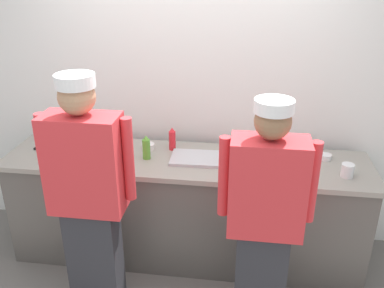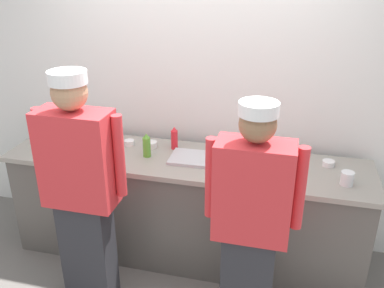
{
  "view_description": "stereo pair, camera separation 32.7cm",
  "coord_description": "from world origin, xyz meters",
  "px_view_note": "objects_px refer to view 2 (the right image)",
  "views": [
    {
      "loc": [
        0.46,
        -2.56,
        2.35
      ],
      "look_at": [
        0.05,
        0.4,
        1.02
      ],
      "focal_mm": 39.17,
      "sensor_mm": 36.0,
      "label": 1
    },
    {
      "loc": [
        0.78,
        -2.49,
        2.35
      ],
      "look_at": [
        0.05,
        0.4,
        1.02
      ],
      "focal_mm": 39.17,
      "sensor_mm": 36.0,
      "label": 2
    }
  ],
  "objects_px": {
    "sheet_tray": "(202,159)",
    "chefs_knife": "(55,143)",
    "deli_cup": "(347,178)",
    "ramekin_green_sauce": "(129,142)",
    "ramekin_orange_sauce": "(151,144)",
    "plate_stack_front": "(270,158)",
    "ramekin_yellow_sauce": "(328,163)",
    "chef_near_left": "(81,189)",
    "squeeze_bottle_primary": "(174,138)",
    "mixing_bowl_steel": "(88,145)",
    "squeeze_bottle_secondary": "(147,146)",
    "chef_center": "(251,222)"
  },
  "relations": [
    {
      "from": "sheet_tray",
      "to": "squeeze_bottle_primary",
      "type": "distance_m",
      "value": 0.32
    },
    {
      "from": "mixing_bowl_steel",
      "to": "chefs_knife",
      "type": "bearing_deg",
      "value": 171.13
    },
    {
      "from": "ramekin_orange_sauce",
      "to": "deli_cup",
      "type": "xyz_separation_m",
      "value": [
        1.53,
        -0.27,
        0.02
      ]
    },
    {
      "from": "chef_center",
      "to": "deli_cup",
      "type": "height_order",
      "value": "chef_center"
    },
    {
      "from": "chef_center",
      "to": "mixing_bowl_steel",
      "type": "bearing_deg",
      "value": 155.46
    },
    {
      "from": "chef_center",
      "to": "ramekin_orange_sauce",
      "type": "relative_size",
      "value": 15.54
    },
    {
      "from": "chef_center",
      "to": "plate_stack_front",
      "type": "bearing_deg",
      "value": 86.31
    },
    {
      "from": "mixing_bowl_steel",
      "to": "ramekin_yellow_sauce",
      "type": "relative_size",
      "value": 3.85
    },
    {
      "from": "chef_center",
      "to": "sheet_tray",
      "type": "height_order",
      "value": "chef_center"
    },
    {
      "from": "squeeze_bottle_primary",
      "to": "squeeze_bottle_secondary",
      "type": "distance_m",
      "value": 0.26
    },
    {
      "from": "ramekin_orange_sauce",
      "to": "squeeze_bottle_secondary",
      "type": "bearing_deg",
      "value": -80.02
    },
    {
      "from": "plate_stack_front",
      "to": "deli_cup",
      "type": "xyz_separation_m",
      "value": [
        0.54,
        -0.21,
        0.01
      ]
    },
    {
      "from": "squeeze_bottle_secondary",
      "to": "ramekin_green_sauce",
      "type": "bearing_deg",
      "value": 142.27
    },
    {
      "from": "sheet_tray",
      "to": "chefs_knife",
      "type": "height_order",
      "value": "sheet_tray"
    },
    {
      "from": "ramekin_orange_sauce",
      "to": "chefs_knife",
      "type": "xyz_separation_m",
      "value": [
        -0.81,
        -0.14,
        -0.02
      ]
    },
    {
      "from": "deli_cup",
      "to": "chefs_knife",
      "type": "bearing_deg",
      "value": 176.77
    },
    {
      "from": "ramekin_green_sauce",
      "to": "sheet_tray",
      "type": "bearing_deg",
      "value": -11.66
    },
    {
      "from": "chef_center",
      "to": "ramekin_green_sauce",
      "type": "distance_m",
      "value": 1.4
    },
    {
      "from": "chef_near_left",
      "to": "chefs_knife",
      "type": "xyz_separation_m",
      "value": [
        -0.61,
        0.68,
        -0.02
      ]
    },
    {
      "from": "chef_near_left",
      "to": "squeeze_bottle_secondary",
      "type": "height_order",
      "value": "chef_near_left"
    },
    {
      "from": "mixing_bowl_steel",
      "to": "chef_center",
      "type": "bearing_deg",
      "value": -24.54
    },
    {
      "from": "sheet_tray",
      "to": "squeeze_bottle_primary",
      "type": "relative_size",
      "value": 2.55
    },
    {
      "from": "deli_cup",
      "to": "squeeze_bottle_primary",
      "type": "bearing_deg",
      "value": 167.66
    },
    {
      "from": "plate_stack_front",
      "to": "chefs_knife",
      "type": "height_order",
      "value": "plate_stack_front"
    },
    {
      "from": "chef_near_left",
      "to": "ramekin_yellow_sauce",
      "type": "height_order",
      "value": "chef_near_left"
    },
    {
      "from": "plate_stack_front",
      "to": "ramekin_yellow_sauce",
      "type": "bearing_deg",
      "value": 7.78
    },
    {
      "from": "mixing_bowl_steel",
      "to": "squeeze_bottle_secondary",
      "type": "bearing_deg",
      "value": 1.7
    },
    {
      "from": "chef_near_left",
      "to": "ramekin_yellow_sauce",
      "type": "bearing_deg",
      "value": 26.71
    },
    {
      "from": "chef_center",
      "to": "sheet_tray",
      "type": "distance_m",
      "value": 0.84
    },
    {
      "from": "squeeze_bottle_primary",
      "to": "chefs_knife",
      "type": "distance_m",
      "value": 1.03
    },
    {
      "from": "sheet_tray",
      "to": "ramekin_green_sauce",
      "type": "xyz_separation_m",
      "value": [
        -0.66,
        0.14,
        0.01
      ]
    },
    {
      "from": "sheet_tray",
      "to": "chefs_knife",
      "type": "xyz_separation_m",
      "value": [
        -1.28,
        0.0,
        -0.01
      ]
    },
    {
      "from": "mixing_bowl_steel",
      "to": "chefs_knife",
      "type": "xyz_separation_m",
      "value": [
        -0.34,
        0.05,
        -0.05
      ]
    },
    {
      "from": "chef_center",
      "to": "squeeze_bottle_primary",
      "type": "height_order",
      "value": "chef_center"
    },
    {
      "from": "chef_near_left",
      "to": "deli_cup",
      "type": "xyz_separation_m",
      "value": [
        1.73,
        0.54,
        0.03
      ]
    },
    {
      "from": "chef_center",
      "to": "chefs_knife",
      "type": "bearing_deg",
      "value": 158.28
    },
    {
      "from": "plate_stack_front",
      "to": "ramekin_orange_sauce",
      "type": "bearing_deg",
      "value": 176.94
    },
    {
      "from": "ramekin_yellow_sauce",
      "to": "chefs_knife",
      "type": "distance_m",
      "value": 2.24
    },
    {
      "from": "chef_near_left",
      "to": "sheet_tray",
      "type": "xyz_separation_m",
      "value": [
        0.67,
        0.67,
        -0.01
      ]
    },
    {
      "from": "squeeze_bottle_primary",
      "to": "ramekin_orange_sauce",
      "type": "height_order",
      "value": "squeeze_bottle_primary"
    },
    {
      "from": "chef_near_left",
      "to": "sheet_tray",
      "type": "relative_size",
      "value": 3.53
    },
    {
      "from": "chef_center",
      "to": "ramekin_green_sauce",
      "type": "xyz_separation_m",
      "value": [
        -1.13,
        0.83,
        0.06
      ]
    },
    {
      "from": "plate_stack_front",
      "to": "squeeze_bottle_secondary",
      "type": "bearing_deg",
      "value": -172.82
    },
    {
      "from": "mixing_bowl_steel",
      "to": "ramekin_green_sauce",
      "type": "distance_m",
      "value": 0.34
    },
    {
      "from": "ramekin_green_sauce",
      "to": "squeeze_bottle_secondary",
      "type": "bearing_deg",
      "value": -37.73
    },
    {
      "from": "ramekin_green_sauce",
      "to": "chefs_knife",
      "type": "bearing_deg",
      "value": -168.11
    },
    {
      "from": "chef_near_left",
      "to": "chefs_knife",
      "type": "relative_size",
      "value": 6.32
    },
    {
      "from": "chef_near_left",
      "to": "ramekin_yellow_sauce",
      "type": "distance_m",
      "value": 1.82
    },
    {
      "from": "chef_center",
      "to": "ramekin_green_sauce",
      "type": "height_order",
      "value": "chef_center"
    },
    {
      "from": "chefs_knife",
      "to": "ramekin_green_sauce",
      "type": "bearing_deg",
      "value": 11.89
    }
  ]
}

